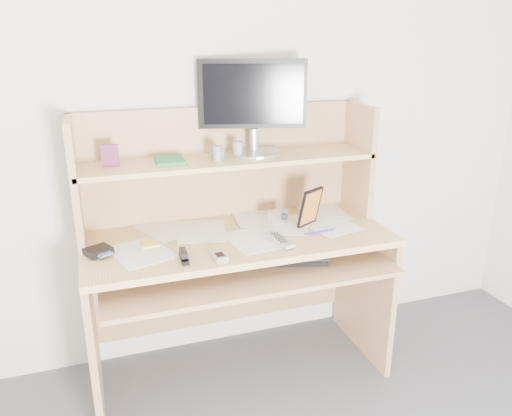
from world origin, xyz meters
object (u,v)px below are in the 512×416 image
object	(u,v)px
desk	(234,240)
monitor	(253,104)
game_case	(310,207)
tv_remote	(279,240)
keyboard	(275,257)

from	to	relation	value
desk	monitor	xyz separation A→B (m)	(0.14, 0.13, 0.62)
game_case	tv_remote	bearing A→B (deg)	-174.52
monitor	keyboard	bearing A→B (deg)	-73.88
game_case	monitor	size ratio (longest dim) A/B	0.37
desk	monitor	distance (m)	0.65
keyboard	tv_remote	distance (m)	0.11
desk	keyboard	world-z (taller)	desk
tv_remote	game_case	xyz separation A→B (m)	(0.21, 0.14, 0.08)
game_case	keyboard	bearing A→B (deg)	176.63
desk	keyboard	bearing A→B (deg)	-52.13
keyboard	desk	bearing A→B (deg)	144.33
keyboard	tv_remote	size ratio (longest dim) A/B	2.80
desk	tv_remote	distance (m)	0.28
monitor	game_case	bearing A→B (deg)	-28.66
keyboard	game_case	size ratio (longest dim) A/B	2.63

